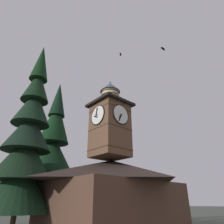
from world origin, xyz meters
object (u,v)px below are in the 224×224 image
Objects in this scene: building_main at (111,193)px; pine_tree_behind at (51,159)px; moon at (56,169)px; flying_bird_high at (163,49)px; clock_tower at (110,122)px; flying_bird_low at (121,54)px; pine_tree_aside at (26,146)px.

building_main is 8.33m from pine_tree_behind.
flying_bird_high is (10.41, 42.97, 7.09)m from moon.
pine_tree_behind reaches higher than clock_tower.
pine_tree_behind is at bearing -68.43° from flying_bird_low.
clock_tower is 0.45× the size of pine_tree_aside.
building_main is at bearing 115.86° from pine_tree_behind.
flying_bird_high is at bearing 109.84° from building_main.
clock_tower is at bearing 145.34° from pine_tree_aside.
pine_tree_behind is 5.24m from pine_tree_aside.
building_main is 0.69× the size of pine_tree_behind.
building_main is 17.31× the size of flying_bird_high.
pine_tree_aside reaches higher than building_main.
clock_tower is at bearing -32.24° from flying_bird_low.
flying_bird_low reaches higher than moon.
pine_tree_aside is at bearing -34.66° from clock_tower.
pine_tree_aside is at bearing -34.32° from flying_bird_low.
moon reaches higher than building_main.
flying_bird_high is 1.34× the size of flying_bird_low.
moon is at bearing -103.62° from flying_bird_high.
pine_tree_behind is 0.91× the size of pine_tree_aside.
building_main is 23.19× the size of flying_bird_low.
pine_tree_behind is at bearing -73.69° from clock_tower.
clock_tower is at bearing -57.86° from flying_bird_high.
flying_bird_high is at bearing 122.14° from clock_tower.
flying_bird_high reaches higher than pine_tree_behind.
flying_bird_high reaches higher than clock_tower.
flying_bird_low is (-7.34, 5.01, 11.49)m from pine_tree_aside.
moon is at bearing -108.80° from building_main.
building_main is 15.87m from flying_bird_high.
building_main is 0.63× the size of pine_tree_aside.
pine_tree_aside reaches higher than pine_tree_behind.
pine_tree_behind reaches higher than moon.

